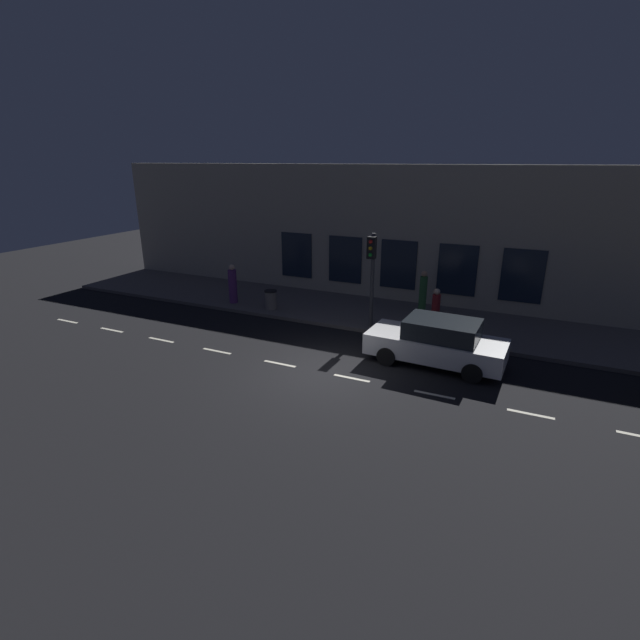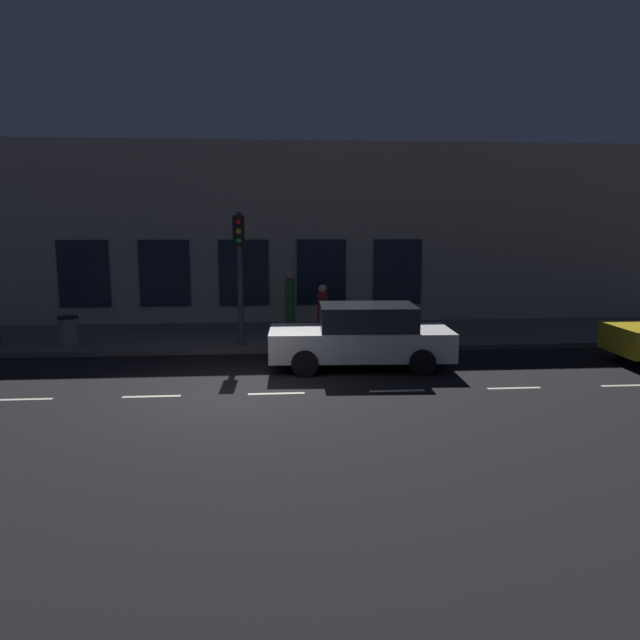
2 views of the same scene
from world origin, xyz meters
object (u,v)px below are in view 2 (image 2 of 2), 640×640
Objects in this scene: parked_car_1 at (362,336)px; pedestrian_1 at (323,313)px; pedestrian_2 at (290,302)px; trash_bin at (68,331)px; traffic_light at (239,257)px.

parked_car_1 is 2.81× the size of pedestrian_1.
pedestrian_2 is 2.22× the size of trash_bin.
parked_car_1 is at bearing 156.13° from pedestrian_1.
pedestrian_2 is (4.88, 1.63, 0.26)m from parked_car_1.
pedestrian_1 is at bearing 15.48° from parked_car_1.
pedestrian_1 is at bearing -85.79° from trash_bin.
pedestrian_2 is at bearing -8.90° from pedestrian_1.
trash_bin is (-0.53, 7.23, -0.34)m from pedestrian_1.
parked_car_1 reaches higher than trash_bin.
pedestrian_1 is 0.86× the size of pedestrian_2.
trash_bin is at bearing 74.61° from parked_car_1.
traffic_light is at bearing 57.55° from parked_car_1.
traffic_light reaches higher than trash_bin.
pedestrian_1 is (3.13, 0.71, 0.12)m from parked_car_1.
parked_car_1 is 2.43× the size of pedestrian_2.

